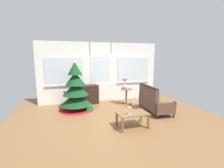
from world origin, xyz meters
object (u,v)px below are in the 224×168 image
table_lamp (125,82)px  gift_box (89,108)px  christmas_tree (76,91)px  dresser_cabinet (87,95)px  settee_sofa (153,102)px  wine_glass (130,109)px  side_table (126,93)px  coffee_table (132,115)px

table_lamp → gift_box: bearing=-165.8°
christmas_tree → dresser_cabinet: bearing=52.2°
dresser_cabinet → settee_sofa: 2.68m
dresser_cabinet → wine_glass: dresser_cabinet is taller
side_table → wine_glass: side_table is taller
christmas_tree → settee_sofa: size_ratio=1.26×
side_table → gift_box: size_ratio=3.13×
side_table → table_lamp: (-0.06, 0.04, 0.48)m
table_lamp → gift_box: size_ratio=2.06×
dresser_cabinet → coffee_table: (0.87, -2.63, -0.04)m
settee_sofa → wine_glass: size_ratio=7.55×
dresser_cabinet → coffee_table: bearing=-71.7°
christmas_tree → side_table: size_ratio=2.77×
dresser_cabinet → wine_glass: bearing=-74.5°
side_table → table_lamp: 0.48m
side_table → wine_glass: (-0.75, -2.13, 0.08)m
settee_sofa → side_table: settee_sofa is taller
settee_sofa → coffee_table: bearing=-141.9°
wine_glass → gift_box: size_ratio=0.92×
christmas_tree → wine_glass: bearing=-58.9°
settee_sofa → table_lamp: 1.41m
settee_sofa → christmas_tree: bearing=157.9°
wine_glass → gift_box: wine_glass is taller
side_table → christmas_tree: bearing=-178.8°
side_table → gift_box: (-1.57, -0.34, -0.37)m
dresser_cabinet → gift_box: bearing=-93.8°
coffee_table → wine_glass: size_ratio=4.36×
dresser_cabinet → side_table: bearing=-21.8°
table_lamp → gift_box: table_lamp is taller
dresser_cabinet → coffee_table: size_ratio=1.08×
christmas_tree → gift_box: christmas_tree is taller
settee_sofa → side_table: size_ratio=2.21×
christmas_tree → wine_glass: christmas_tree is taller
christmas_tree → gift_box: size_ratio=8.67×
table_lamp → coffee_table: 2.23m
dresser_cabinet → wine_glass: (0.76, -2.73, 0.17)m
dresser_cabinet → coffee_table: 2.77m
settee_sofa → side_table: bearing=117.6°
christmas_tree → dresser_cabinet: christmas_tree is taller
side_table → table_lamp: bearing=146.3°
dresser_cabinet → wine_glass: size_ratio=4.72×
dresser_cabinet → table_lamp: (1.45, -0.56, 0.56)m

